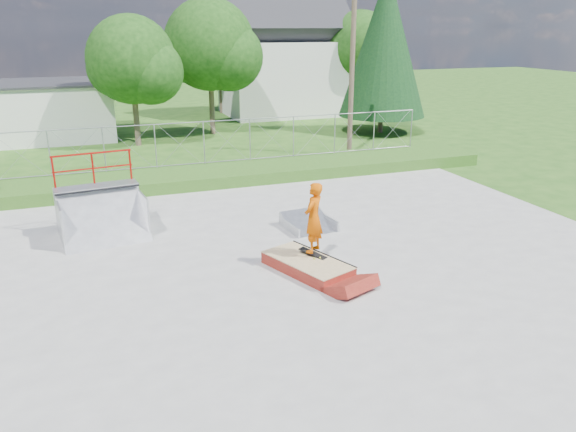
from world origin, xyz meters
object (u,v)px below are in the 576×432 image
object	(u,v)px
quarter_pipe	(101,200)
flat_bank_ramp	(309,223)
grind_box	(307,266)
skater	(313,220)

from	to	relation	value
quarter_pipe	flat_bank_ramp	bearing A→B (deg)	-19.30
quarter_pipe	grind_box	bearing A→B (deg)	-48.81
flat_bank_ramp	skater	xyz separation A→B (m)	(-1.01, -2.78, 1.11)
grind_box	flat_bank_ramp	xyz separation A→B (m)	(1.25, 2.97, 0.03)
grind_box	skater	xyz separation A→B (m)	(0.23, 0.19, 1.14)
grind_box	skater	size ratio (longest dim) A/B	1.45
quarter_pipe	flat_bank_ramp	size ratio (longest dim) A/B	1.64
flat_bank_ramp	skater	world-z (taller)	skater
quarter_pipe	skater	size ratio (longest dim) A/B	1.32
grind_box	quarter_pipe	distance (m)	6.52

